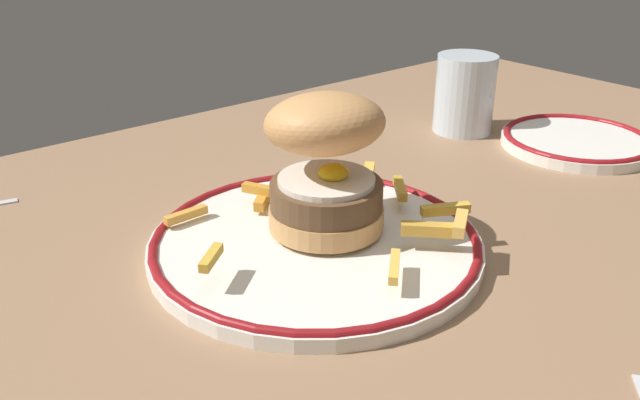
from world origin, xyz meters
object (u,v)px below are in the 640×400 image
at_px(burger, 325,159).
at_px(side_plate, 577,141).
at_px(dinner_plate, 320,240).
at_px(water_glass, 464,99).

distance_m(burger, side_plate, 0.38).
distance_m(dinner_plate, burger, 0.07).
xyz_separation_m(water_glass, side_plate, (0.06, -0.13, -0.03)).
bearing_deg(burger, water_glass, 19.27).
height_order(burger, side_plate, burger).
bearing_deg(dinner_plate, burger, 35.73).
height_order(dinner_plate, side_plate, same).
bearing_deg(burger, dinner_plate, -144.27).
relative_size(burger, side_plate, 0.77).
bearing_deg(side_plate, water_glass, 114.36).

